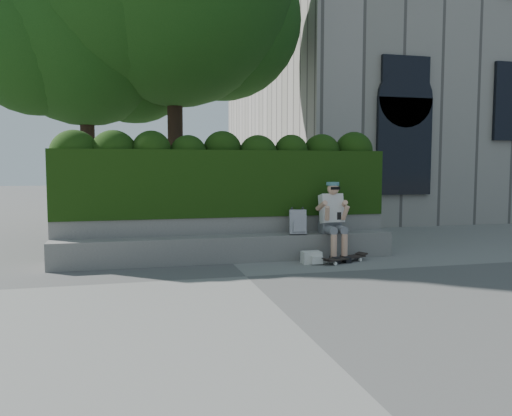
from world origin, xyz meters
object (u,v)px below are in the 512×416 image
object	(u,v)px
backpack_plaid	(298,222)
skateboard	(344,258)
person	(333,217)
backpack_ground	(311,257)

from	to	relation	value
backpack_plaid	skateboard	bearing A→B (deg)	-21.66
person	backpack_plaid	world-z (taller)	person
person	backpack_ground	size ratio (longest dim) A/B	4.27
person	backpack_plaid	bearing A→B (deg)	172.62
backpack_plaid	backpack_ground	xyz separation A→B (m)	(0.10, -0.43, -0.56)
person	backpack_ground	bearing A→B (deg)	-146.37
backpack_ground	backpack_plaid	bearing A→B (deg)	104.83
backpack_plaid	backpack_ground	bearing A→B (deg)	-63.45
backpack_plaid	backpack_ground	world-z (taller)	backpack_plaid
person	backpack_ground	world-z (taller)	person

